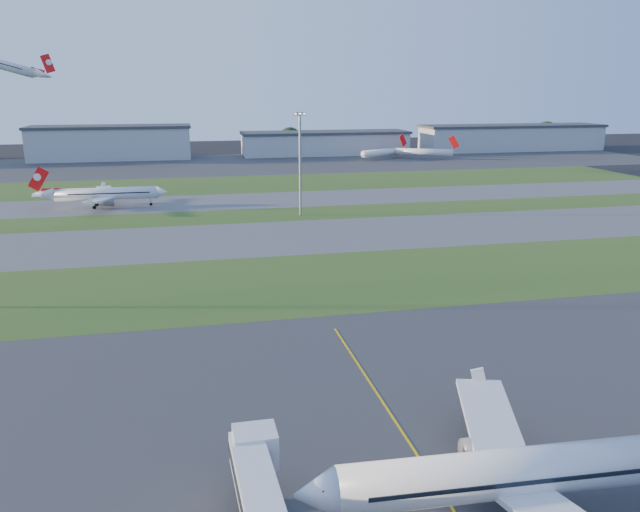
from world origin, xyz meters
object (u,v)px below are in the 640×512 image
object	(u,v)px
mini_jet_near	(384,152)
mini_jet_far	(425,152)
airliner_parked	(528,473)
light_mast_centre	(300,157)
airliner_taxiing	(105,194)

from	to	relation	value
mini_jet_near	mini_jet_far	xyz separation A→B (m)	(18.65, -3.19, 0.00)
airliner_parked	mini_jet_far	world-z (taller)	airliner_parked
airliner_parked	light_mast_centre	bearing A→B (deg)	90.39
mini_jet_near	airliner_taxiing	bearing A→B (deg)	-167.34
airliner_parked	mini_jet_far	distance (m)	249.35
mini_jet_far	mini_jet_near	bearing A→B (deg)	-163.02
airliner_taxiing	mini_jet_far	world-z (taller)	airliner_taxiing
airliner_taxiing	mini_jet_near	xyz separation A→B (m)	(111.06, 97.22, -0.33)
mini_jet_far	light_mast_centre	world-z (taller)	light_mast_centre
airliner_parked	airliner_taxiing	xyz separation A→B (m)	(-44.75, 140.40, -0.24)
mini_jet_near	light_mast_centre	bearing A→B (deg)	-145.66
airliner_parked	mini_jet_near	distance (m)	246.70
airliner_parked	light_mast_centre	xyz separation A→B (m)	(5.09, 118.08, 10.96)
airliner_parked	light_mast_centre	size ratio (longest dim) A/B	1.37
airliner_parked	light_mast_centre	world-z (taller)	light_mast_centre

